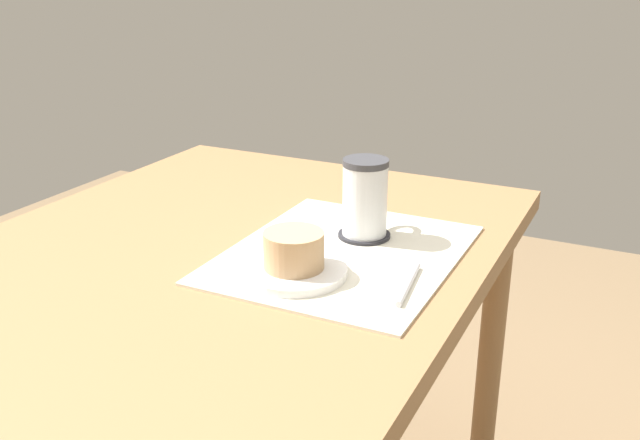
% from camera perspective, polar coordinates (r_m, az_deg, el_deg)
% --- Properties ---
extents(dining_table, '(1.02, 0.80, 0.76)m').
position_cam_1_polar(dining_table, '(1.16, -7.72, -6.46)').
color(dining_table, '#997047').
rests_on(dining_table, ground_plane).
extents(placemat, '(0.40, 0.33, 0.00)m').
position_cam_1_polar(placemat, '(1.09, 1.90, -2.70)').
color(placemat, silver).
rests_on(placemat, dining_table).
extents(pastry_plate, '(0.15, 0.15, 0.01)m').
position_cam_1_polar(pastry_plate, '(1.01, -2.09, -4.10)').
color(pastry_plate, white).
rests_on(pastry_plate, placemat).
extents(pastry, '(0.09, 0.09, 0.05)m').
position_cam_1_polar(pastry, '(1.00, -2.11, -2.40)').
color(pastry, tan).
rests_on(pastry, pastry_plate).
extents(coffee_coaster, '(0.08, 0.08, 0.00)m').
position_cam_1_polar(coffee_coaster, '(1.14, 3.55, -1.20)').
color(coffee_coaster, '#232328').
rests_on(coffee_coaster, placemat).
extents(coffee_mug, '(0.11, 0.07, 0.12)m').
position_cam_1_polar(coffee_mug, '(1.12, 3.67, 1.88)').
color(coffee_mug, white).
rests_on(coffee_mug, coffee_coaster).
extents(teaspoon, '(0.13, 0.03, 0.01)m').
position_cam_1_polar(teaspoon, '(0.98, 7.10, -5.09)').
color(teaspoon, silver).
rests_on(teaspoon, placemat).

